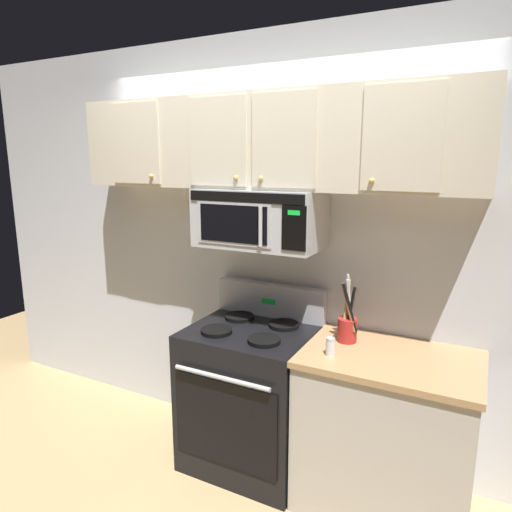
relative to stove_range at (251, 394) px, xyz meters
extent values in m
plane|color=tan|center=(0.00, -0.42, -0.47)|extent=(8.00, 8.00, 0.00)
cube|color=silver|center=(0.00, 0.37, 0.88)|extent=(5.20, 0.10, 2.70)
cube|color=black|center=(0.00, 0.00, -0.02)|extent=(0.76, 0.64, 0.90)
cube|color=black|center=(0.00, -0.33, -0.03)|extent=(0.67, 0.01, 0.52)
cylinder|color=#B7BABF|center=(0.00, -0.36, 0.27)|extent=(0.61, 0.03, 0.03)
cube|color=#B7BABF|center=(0.00, 0.28, 0.54)|extent=(0.76, 0.07, 0.22)
cube|color=#19D83F|center=(0.00, 0.24, 0.54)|extent=(0.10, 0.00, 0.04)
cylinder|color=black|center=(-0.16, -0.14, 0.44)|extent=(0.19, 0.19, 0.02)
cylinder|color=black|center=(0.16, -0.14, 0.44)|extent=(0.19, 0.19, 0.02)
cylinder|color=black|center=(-0.16, 0.14, 0.44)|extent=(0.19, 0.19, 0.02)
cylinder|color=black|center=(0.16, 0.14, 0.44)|extent=(0.19, 0.19, 0.02)
cube|color=#B7BABF|center=(0.00, 0.12, 1.11)|extent=(0.76, 0.39, 0.35)
cube|color=black|center=(0.00, -0.08, 1.25)|extent=(0.73, 0.01, 0.06)
cube|color=#B7BABF|center=(-0.07, -0.08, 1.09)|extent=(0.49, 0.01, 0.25)
cube|color=black|center=(-0.08, -0.08, 1.09)|extent=(0.44, 0.01, 0.22)
cube|color=black|center=(0.30, -0.08, 1.09)|extent=(0.14, 0.01, 0.25)
cube|color=#19D83F|center=(0.30, -0.08, 1.18)|extent=(0.07, 0.00, 0.03)
cylinder|color=#B7BABF|center=(0.11, -0.10, 1.09)|extent=(0.02, 0.02, 0.23)
cube|color=beige|center=(0.00, 0.15, 1.56)|extent=(2.50, 0.33, 0.55)
cube|color=beige|center=(-0.83, -0.02, 1.56)|extent=(0.38, 0.01, 0.51)
sphere|color=tan|center=(-0.70, -0.03, 1.35)|extent=(0.03, 0.03, 0.03)
cube|color=beige|center=(-0.21, -0.02, 1.56)|extent=(0.38, 0.01, 0.51)
sphere|color=tan|center=(-0.08, -0.03, 1.35)|extent=(0.03, 0.03, 0.03)
cube|color=beige|center=(0.21, -0.02, 1.56)|extent=(0.38, 0.01, 0.51)
sphere|color=tan|center=(0.08, -0.03, 1.35)|extent=(0.03, 0.03, 0.03)
cube|color=beige|center=(0.83, -0.02, 1.56)|extent=(0.38, 0.01, 0.51)
sphere|color=tan|center=(0.70, -0.03, 1.35)|extent=(0.03, 0.03, 0.03)
cube|color=#BCB7AD|center=(0.84, 0.01, -0.04)|extent=(0.90, 0.62, 0.86)
cube|color=tan|center=(0.84, 0.01, 0.41)|extent=(0.93, 0.65, 0.03)
cylinder|color=red|center=(0.58, 0.09, 0.50)|extent=(0.11, 0.11, 0.14)
cylinder|color=tan|center=(0.56, 0.10, 0.65)|extent=(0.03, 0.08, 0.29)
cylinder|color=silver|center=(0.57, 0.09, 0.65)|extent=(0.02, 0.05, 0.30)
cylinder|color=olive|center=(0.58, 0.07, 0.64)|extent=(0.10, 0.03, 0.28)
cylinder|color=#BCBCC1|center=(0.58, 0.10, 0.67)|extent=(0.05, 0.03, 0.32)
cylinder|color=red|center=(0.58, 0.12, 0.62)|extent=(0.04, 0.05, 0.23)
cylinder|color=#A87A47|center=(0.57, 0.11, 0.65)|extent=(0.03, 0.07, 0.29)
cylinder|color=black|center=(0.59, 0.06, 0.64)|extent=(0.10, 0.02, 0.28)
cylinder|color=black|center=(0.60, 0.08, 0.64)|extent=(0.06, 0.06, 0.27)
cylinder|color=white|center=(0.55, -0.14, 0.47)|extent=(0.05, 0.05, 0.08)
cylinder|color=#B7BABF|center=(0.55, -0.14, 0.52)|extent=(0.05, 0.05, 0.02)
camera|label=1|loc=(1.24, -2.34, 1.46)|focal=31.98mm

